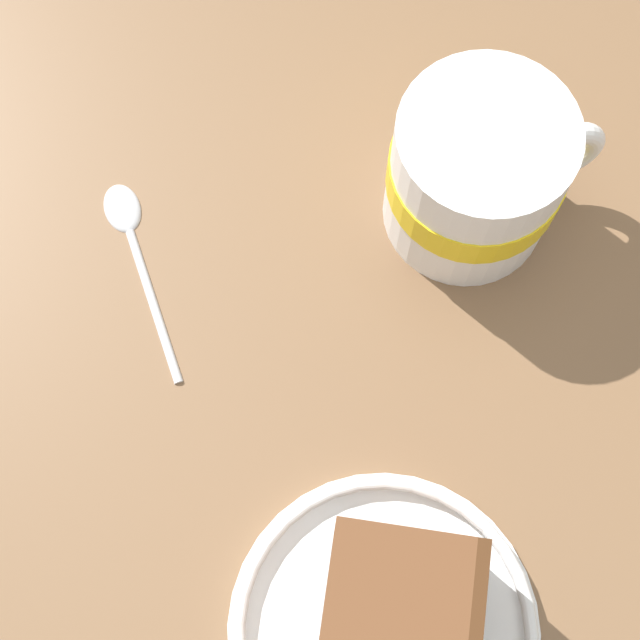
# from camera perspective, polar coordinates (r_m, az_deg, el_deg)

# --- Properties ---
(ground_plane) EXTENTS (1.17, 1.17, 0.02)m
(ground_plane) POSITION_cam_1_polar(r_m,az_deg,el_deg) (0.49, -0.16, -13.30)
(ground_plane) COLOR brown
(small_plate) EXTENTS (0.15, 0.15, 0.01)m
(small_plate) POSITION_cam_1_polar(r_m,az_deg,el_deg) (0.47, 3.92, -18.22)
(small_plate) COLOR white
(small_plate) RESTS_ON ground_plane
(cake_slice) EXTENTS (0.10, 0.11, 0.07)m
(cake_slice) POSITION_cam_1_polar(r_m,az_deg,el_deg) (0.44, 4.59, -18.30)
(cake_slice) COLOR #472814
(cake_slice) RESTS_ON small_plate
(tea_mug) EXTENTS (0.09, 0.11, 0.09)m
(tea_mug) POSITION_cam_1_polar(r_m,az_deg,el_deg) (0.49, 9.55, 8.75)
(tea_mug) COLOR white
(tea_mug) RESTS_ON ground_plane
(teaspoon) EXTENTS (0.12, 0.06, 0.01)m
(teaspoon) POSITION_cam_1_polar(r_m,az_deg,el_deg) (0.52, -11.37, 4.98)
(teaspoon) COLOR silver
(teaspoon) RESTS_ON ground_plane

